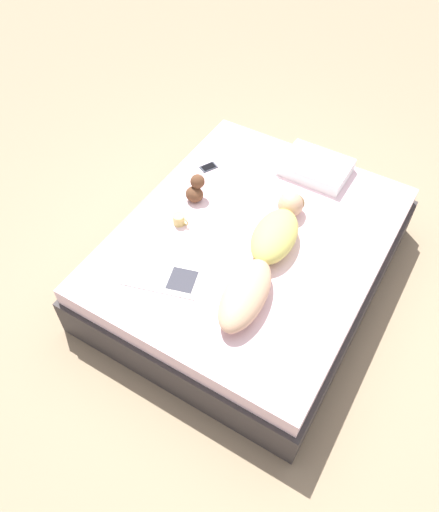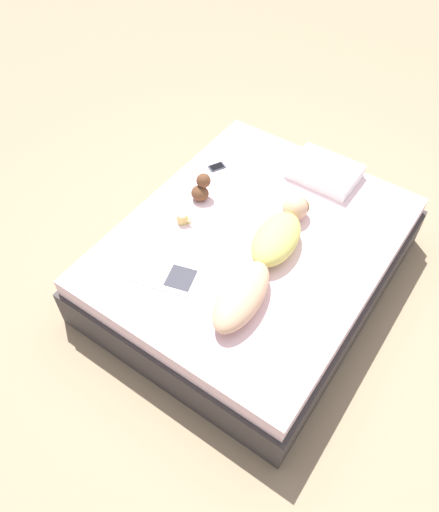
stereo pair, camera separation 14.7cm
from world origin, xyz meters
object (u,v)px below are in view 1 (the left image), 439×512
object	(u,v)px
person	(266,254)
cell_phone	(209,167)
coffee_mug	(179,219)
open_magazine	(164,276)

from	to	relation	value
person	cell_phone	world-z (taller)	person
coffee_mug	cell_phone	bearing A→B (deg)	102.80
person	coffee_mug	size ratio (longest dim) A/B	10.47
person	cell_phone	size ratio (longest dim) A/B	8.49
open_magazine	cell_phone	size ratio (longest dim) A/B	3.88
person	cell_phone	distance (m)	1.06
coffee_mug	person	bearing A→B (deg)	-0.62
cell_phone	person	bearing A→B (deg)	-9.59
person	open_magazine	distance (m)	0.69
coffee_mug	cell_phone	world-z (taller)	coffee_mug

